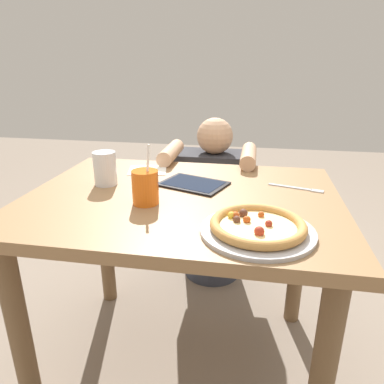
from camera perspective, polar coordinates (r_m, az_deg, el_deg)
ground_plane at (r=1.69m, az=-1.34°, el=-24.98°), size 8.00×8.00×0.00m
dining_table at (r=1.32m, az=-1.57°, el=-5.42°), size 1.10×0.85×0.75m
pizza_near at (r=1.01m, az=10.38°, el=-5.53°), size 0.32×0.32×0.04m
drink_cup_colored at (r=1.19m, az=-7.45°, el=0.78°), size 0.09×0.09×0.20m
water_cup_clear at (r=1.40m, az=-13.68°, el=3.75°), size 0.09×0.09×0.13m
paper_napkin at (r=1.56m, az=-7.10°, el=3.49°), size 0.19×0.17×0.00m
fork at (r=1.39m, az=16.59°, el=0.58°), size 0.20×0.07×0.00m
tablet at (r=1.37m, az=0.22°, el=1.30°), size 0.28×0.24×0.01m
diner_seated at (r=2.02m, az=3.38°, el=-2.88°), size 0.44×0.53×0.92m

